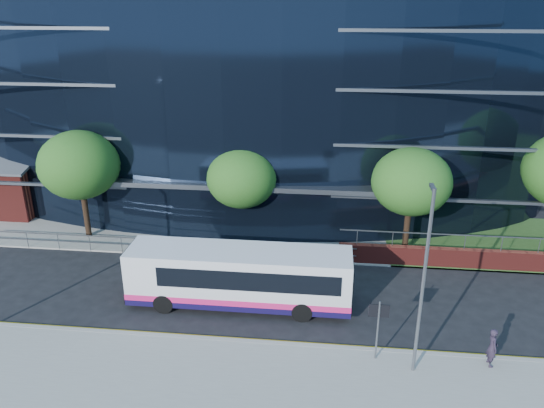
# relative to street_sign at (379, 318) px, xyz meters

# --- Properties ---
(ground) EXTENTS (200.00, 200.00, 0.00)m
(ground) POSITION_rel_street_sign_xyz_m (-4.50, 1.59, -2.15)
(ground) COLOR black
(ground) RESTS_ON ground
(kerb) EXTENTS (80.00, 0.25, 0.16)m
(kerb) POSITION_rel_street_sign_xyz_m (-4.50, 0.59, -2.07)
(kerb) COLOR gray
(kerb) RESTS_ON ground
(yellow_line_outer) EXTENTS (80.00, 0.08, 0.01)m
(yellow_line_outer) POSITION_rel_street_sign_xyz_m (-4.50, 0.79, -2.14)
(yellow_line_outer) COLOR gold
(yellow_line_outer) RESTS_ON ground
(yellow_line_inner) EXTENTS (80.00, 0.08, 0.01)m
(yellow_line_inner) POSITION_rel_street_sign_xyz_m (-4.50, 0.94, -2.14)
(yellow_line_inner) COLOR gold
(yellow_line_inner) RESTS_ON ground
(far_forecourt) EXTENTS (50.00, 8.00, 0.10)m
(far_forecourt) POSITION_rel_street_sign_xyz_m (-10.50, 12.59, -2.10)
(far_forecourt) COLOR gray
(far_forecourt) RESTS_ON ground
(glass_office) EXTENTS (44.00, 23.10, 16.00)m
(glass_office) POSITION_rel_street_sign_xyz_m (-8.50, 22.44, 5.85)
(glass_office) COLOR black
(glass_office) RESTS_ON ground
(guard_railings) EXTENTS (24.00, 0.05, 1.10)m
(guard_railings) POSITION_rel_street_sign_xyz_m (-12.50, 8.59, -1.33)
(guard_railings) COLOR slate
(guard_railings) RESTS_ON ground
(street_sign) EXTENTS (0.85, 0.09, 2.80)m
(street_sign) POSITION_rel_street_sign_xyz_m (0.00, 0.00, 0.00)
(street_sign) COLOR slate
(street_sign) RESTS_ON pavement_near
(tree_far_a) EXTENTS (4.95, 4.95, 6.98)m
(tree_far_a) POSITION_rel_street_sign_xyz_m (-17.50, 10.59, 2.71)
(tree_far_a) COLOR black
(tree_far_a) RESTS_ON ground
(tree_far_b) EXTENTS (4.29, 4.29, 6.05)m
(tree_far_b) POSITION_rel_street_sign_xyz_m (-7.50, 11.09, 2.06)
(tree_far_b) COLOR black
(tree_far_b) RESTS_ON ground
(tree_far_c) EXTENTS (4.62, 4.62, 6.51)m
(tree_far_c) POSITION_rel_street_sign_xyz_m (2.50, 10.59, 2.39)
(tree_far_c) COLOR black
(tree_far_c) RESTS_ON ground
(tree_dist_e) EXTENTS (4.62, 4.62, 6.51)m
(tree_dist_e) POSITION_rel_street_sign_xyz_m (19.50, 41.59, 2.39)
(tree_dist_e) COLOR black
(tree_dist_e) RESTS_ON ground
(streetlight_east) EXTENTS (0.15, 0.77, 8.00)m
(streetlight_east) POSITION_rel_street_sign_xyz_m (1.50, -0.59, 2.29)
(streetlight_east) COLOR slate
(streetlight_east) RESTS_ON pavement_near
(city_bus) EXTENTS (11.11, 2.56, 3.00)m
(city_bus) POSITION_rel_street_sign_xyz_m (-6.38, 3.77, -0.56)
(city_bus) COLOR silver
(city_bus) RESTS_ON ground
(pedestrian) EXTENTS (0.47, 0.67, 1.74)m
(pedestrian) POSITION_rel_street_sign_xyz_m (4.73, 0.09, -1.13)
(pedestrian) COLOR #281F2E
(pedestrian) RESTS_ON pavement_near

